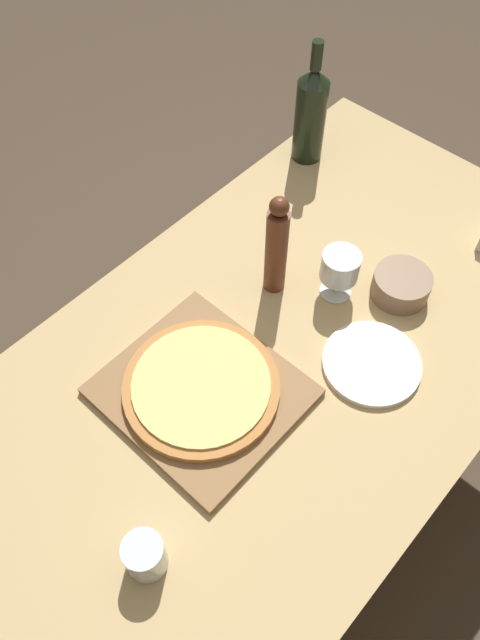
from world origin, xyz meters
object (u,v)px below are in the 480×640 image
pizza (201,386)px  wine_glass (340,268)px  small_bowl (401,285)px  pepper_mill (276,247)px  wine_bottle (311,113)px

pizza → wine_glass: bearing=84.0°
small_bowl → pepper_mill: bearing=-142.5°
pepper_mill → wine_glass: size_ratio=2.17×
pizza → wine_bottle: wine_bottle is taller
wine_bottle → pepper_mill: 0.46m
wine_glass → small_bowl: wine_glass is taller
wine_glass → pizza: bearing=-96.0°
wine_glass → small_bowl: (0.11, 0.09, -0.06)m
wine_glass → small_bowl: bearing=40.9°
wine_glass → wine_bottle: bearing=137.1°
pizza → small_bowl: size_ratio=2.44×
pepper_mill → small_bowl: pepper_mill is taller
pizza → pepper_mill: bearing=103.6°
pepper_mill → wine_glass: pepper_mill is taller
small_bowl → wine_bottle: bearing=153.6°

